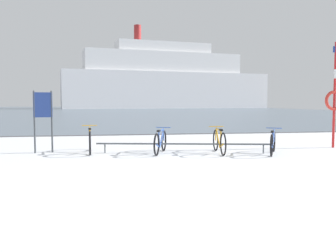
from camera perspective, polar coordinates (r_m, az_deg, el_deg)
ground at (r=60.70m, az=-8.09°, el=2.30°), size 80.00×132.00×0.08m
bike_rack at (r=10.74m, az=2.49°, el=-2.92°), size 5.18×1.10×0.31m
bicycle_0 at (r=11.06m, az=-12.33°, el=-2.30°), size 0.46×1.72×0.81m
bicycle_1 at (r=10.69m, az=-1.22°, el=-2.55°), size 0.69×1.61×0.76m
bicycle_2 at (r=10.82m, az=8.14°, el=-2.44°), size 0.46×1.69×0.79m
bicycle_3 at (r=11.01m, az=16.35°, el=-2.54°), size 0.86×1.47×0.75m
info_sign at (r=11.41m, az=-19.28°, el=2.27°), size 0.55×0.12×1.87m
rescue_post at (r=13.23m, az=24.97°, el=4.17°), size 0.68×0.10×3.52m
ferry_ship at (r=90.15m, az=-0.26°, el=7.13°), size 52.32×17.24×20.07m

